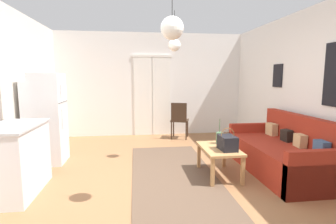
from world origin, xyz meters
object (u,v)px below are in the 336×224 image
(couch, at_px, (283,154))
(accent_chair, at_px, (179,118))
(pendant_lamp_far, at_px, (174,45))
(pendant_lamp_near, at_px, (172,28))
(bamboo_vase, at_px, (219,138))
(refrigerator, at_px, (46,119))
(coffee_table, at_px, (219,152))
(handbag, at_px, (227,143))

(couch, bearing_deg, accent_chair, 117.48)
(couch, xyz_separation_m, accent_chair, (-1.27, 2.43, 0.22))
(couch, xyz_separation_m, pendant_lamp_far, (-1.65, 0.78, 1.77))
(accent_chair, distance_m, pendant_lamp_near, 3.75)
(bamboo_vase, height_order, accent_chair, accent_chair)
(couch, distance_m, bamboo_vase, 1.05)
(refrigerator, xyz_separation_m, pendant_lamp_near, (1.97, -1.91, 1.25))
(couch, xyz_separation_m, refrigerator, (-3.91, 0.99, 0.50))
(couch, bearing_deg, pendant_lamp_near, -154.53)
(couch, xyz_separation_m, coffee_table, (-1.07, -0.03, 0.09))
(bamboo_vase, distance_m, pendant_lamp_far, 1.75)
(bamboo_vase, relative_size, pendant_lamp_far, 0.59)
(coffee_table, relative_size, handbag, 2.56)
(refrigerator, xyz_separation_m, pendant_lamp_far, (2.26, -0.21, 1.27))
(coffee_table, relative_size, refrigerator, 0.54)
(pendant_lamp_near, bearing_deg, bamboo_vase, 50.17)
(pendant_lamp_near, height_order, pendant_lamp_far, same)
(accent_chair, height_order, pendant_lamp_far, pendant_lamp_far)
(couch, relative_size, pendant_lamp_far, 2.87)
(handbag, xyz_separation_m, accent_chair, (-0.26, 2.61, -0.05))
(handbag, bearing_deg, couch, 9.71)
(coffee_table, height_order, pendant_lamp_near, pendant_lamp_near)
(coffee_table, bearing_deg, pendant_lamp_far, 125.60)
(bamboo_vase, bearing_deg, refrigerator, 164.87)
(couch, distance_m, handbag, 1.05)
(bamboo_vase, bearing_deg, handbag, -90.45)
(refrigerator, relative_size, pendant_lamp_far, 2.32)
(coffee_table, bearing_deg, accent_chair, 94.44)
(handbag, distance_m, pendant_lamp_near, 1.90)
(handbag, height_order, pendant_lamp_far, pendant_lamp_far)
(pendant_lamp_far, bearing_deg, pendant_lamp_near, -99.60)
(bamboo_vase, xyz_separation_m, refrigerator, (-2.91, 0.79, 0.25))
(refrigerator, height_order, pendant_lamp_far, pendant_lamp_far)
(bamboo_vase, bearing_deg, accent_chair, 96.82)
(bamboo_vase, height_order, pendant_lamp_near, pendant_lamp_near)
(bamboo_vase, bearing_deg, pendant_lamp_near, -129.83)
(couch, relative_size, accent_chair, 2.17)
(coffee_table, relative_size, bamboo_vase, 2.10)
(coffee_table, relative_size, pendant_lamp_near, 1.17)
(bamboo_vase, distance_m, pendant_lamp_near, 2.09)
(couch, relative_size, refrigerator, 1.24)
(couch, bearing_deg, pendant_lamp_far, 154.81)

